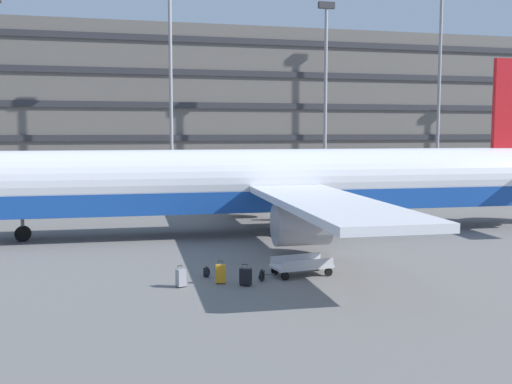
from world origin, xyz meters
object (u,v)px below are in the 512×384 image
object	(u,v)px
backpack_small	(207,272)
suitcase_teal	(221,274)
backpack_upright	(261,276)
airliner	(269,184)
suitcase_silver	(246,276)
suitcase_red	(181,278)
baggage_cart	(302,266)

from	to	relation	value
backpack_small	suitcase_teal	bearing A→B (deg)	-73.07
backpack_small	backpack_upright	size ratio (longest dim) A/B	0.92
backpack_small	backpack_upright	bearing A→B (deg)	-30.08
airliner	suitcase_silver	xyz separation A→B (m)	(-4.44, -12.37, -2.67)
suitcase_red	suitcase_silver	xyz separation A→B (m)	(2.60, -0.45, -0.00)
suitcase_red	backpack_small	world-z (taller)	suitcase_red
backpack_upright	baggage_cart	world-z (taller)	baggage_cart
suitcase_teal	baggage_cart	xyz separation A→B (m)	(3.75, 0.58, -0.00)
baggage_cart	airliner	bearing A→B (deg)	81.73
suitcase_teal	suitcase_red	bearing A→B (deg)	-175.10
airliner	suitcase_teal	xyz separation A→B (m)	(-5.38, -11.78, -2.64)
suitcase_red	backpack_upright	bearing A→B (deg)	2.35
backpack_small	backpack_upright	world-z (taller)	backpack_upright
suitcase_red	baggage_cart	xyz separation A→B (m)	(5.42, 0.73, 0.03)
suitcase_red	suitcase_teal	size ratio (longest dim) A/B	0.93
backpack_small	suitcase_red	bearing A→B (deg)	-133.32
airliner	backpack_small	bearing A→B (deg)	-118.61
airliner	suitcase_silver	distance (m)	13.41
backpack_upright	suitcase_silver	bearing A→B (deg)	-144.58
suitcase_silver	baggage_cart	bearing A→B (deg)	22.65
airliner	baggage_cart	xyz separation A→B (m)	(-1.63, -11.19, -2.64)
suitcase_teal	backpack_small	size ratio (longest dim) A/B	1.87
suitcase_silver	airliner	bearing A→B (deg)	70.23
suitcase_teal	backpack_upright	distance (m)	1.77
baggage_cart	suitcase_silver	bearing A→B (deg)	-157.35
airliner	suitcase_red	distance (m)	14.10
airliner	backpack_upright	bearing A→B (deg)	-107.07
suitcase_red	suitcase_teal	xyz separation A→B (m)	(1.67, 0.14, 0.03)
backpack_small	baggage_cart	size ratio (longest dim) A/B	0.15
airliner	backpack_upright	distance (m)	12.64
suitcase_teal	suitcase_silver	distance (m)	1.10
suitcase_teal	backpack_upright	bearing A→B (deg)	-0.09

